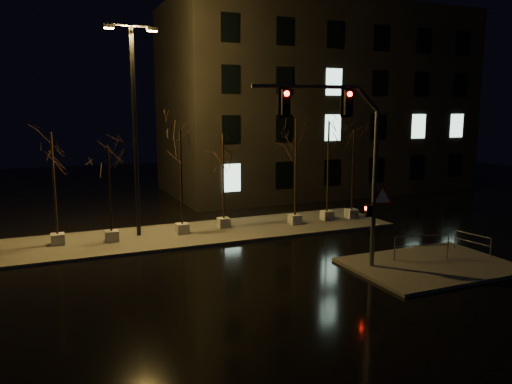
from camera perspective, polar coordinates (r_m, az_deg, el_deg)
name	(u,v)px	position (r m, az deg, el deg)	size (l,w,h in m)	color
ground	(242,265)	(22.31, -1.59, -8.37)	(90.00, 90.00, 0.00)	black
median	(202,233)	(27.75, -6.20, -4.71)	(22.00, 5.00, 0.15)	#4F4D47
sidewalk_corner	(431,265)	(23.34, 19.35, -7.92)	(7.00, 5.00, 0.15)	#4F4D47
building	(316,102)	(43.62, 6.85, 10.23)	(25.00, 12.00, 15.00)	black
tree_0	(52,158)	(26.22, -22.25, 3.65)	(1.80, 1.80, 5.74)	#B1B0A5
tree_1	(109,168)	(26.03, -16.50, 2.65)	(1.80, 1.80, 4.97)	#B1B0A5
tree_2	(181,153)	(26.84, -8.62, 4.38)	(1.80, 1.80, 5.75)	#B1B0A5
tree_3	(223,155)	(28.01, -3.79, 4.27)	(1.80, 1.80, 5.49)	#B1B0A5
tree_4	(296,143)	(28.89, 4.58, 5.60)	(1.80, 1.80, 6.28)	#B1B0A5
tree_5	(329,143)	(30.26, 8.30, 5.51)	(1.80, 1.80, 6.15)	#B1B0A5
tree_6	(354,150)	(31.08, 11.08, 4.72)	(1.80, 1.80, 5.56)	#B1B0A5
traffic_signal_mast	(349,150)	(20.85, 10.54, 4.70)	(6.18, 1.11, 7.63)	#5C5F64
streetlight_main	(134,117)	(26.80, -13.73, 8.32)	(2.72, 0.39, 10.89)	black
guard_rail_a	(422,244)	(23.68, 18.41, -5.61)	(2.48, 0.74, 1.11)	#5C5F64
guard_rail_b	(472,241)	(25.63, 23.50, -5.11)	(0.35, 1.89, 0.90)	#5C5F64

